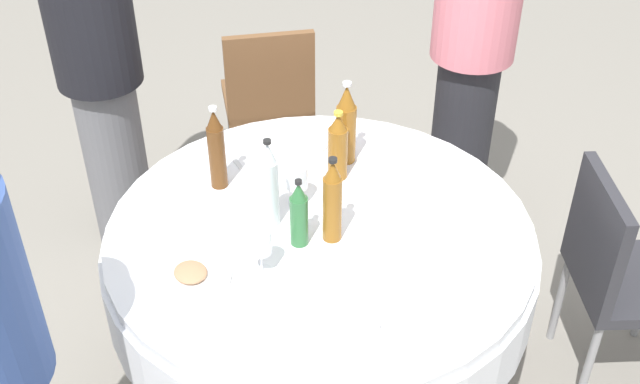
{
  "coord_description": "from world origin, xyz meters",
  "views": [
    {
      "loc": [
        -1.62,
        1.1,
        2.33
      ],
      "look_at": [
        0.0,
        0.0,
        0.88
      ],
      "focal_mm": 43.94,
      "sensor_mm": 36.0,
      "label": 1
    }
  ],
  "objects_px": {
    "bottle_amber_rear": "(338,147)",
    "person_near": "(471,61)",
    "bottle_clear_near": "(269,185)",
    "bottle_brown_south": "(217,150)",
    "plate_west": "(343,322)",
    "bottle_amber_front": "(346,125)",
    "plate_outer": "(191,276)",
    "wine_glass_rear": "(297,179)",
    "chair_north": "(616,268)",
    "wine_glass_south": "(260,243)",
    "dining_table": "(320,261)",
    "plate_left": "(297,141)",
    "bottle_amber_right": "(333,202)",
    "person_mid": "(100,74)",
    "chair_front": "(268,95)",
    "bottle_green_mid": "(299,215)",
    "plate_far": "(458,258)"
  },
  "relations": [
    {
      "from": "plate_west",
      "to": "person_near",
      "type": "bearing_deg",
      "value": -56.24
    },
    {
      "from": "dining_table",
      "to": "chair_front",
      "type": "relative_size",
      "value": 1.62
    },
    {
      "from": "bottle_amber_front",
      "to": "chair_north",
      "type": "height_order",
      "value": "bottle_amber_front"
    },
    {
      "from": "wine_glass_south",
      "to": "plate_west",
      "type": "xyz_separation_m",
      "value": [
        -0.31,
        -0.07,
        -0.1
      ]
    },
    {
      "from": "chair_front",
      "to": "chair_north",
      "type": "relative_size",
      "value": 1.0
    },
    {
      "from": "wine_glass_rear",
      "to": "chair_north",
      "type": "height_order",
      "value": "wine_glass_rear"
    },
    {
      "from": "bottle_green_mid",
      "to": "person_near",
      "type": "bearing_deg",
      "value": -68.07
    },
    {
      "from": "bottle_brown_south",
      "to": "chair_front",
      "type": "xyz_separation_m",
      "value": [
        0.78,
        -0.66,
        -0.37
      ]
    },
    {
      "from": "wine_glass_south",
      "to": "bottle_brown_south",
      "type": "bearing_deg",
      "value": -12.75
    },
    {
      "from": "person_mid",
      "to": "plate_left",
      "type": "bearing_deg",
      "value": -69.92
    },
    {
      "from": "wine_glass_south",
      "to": "plate_west",
      "type": "height_order",
      "value": "wine_glass_south"
    },
    {
      "from": "person_mid",
      "to": "plate_west",
      "type": "bearing_deg",
      "value": -99.85
    },
    {
      "from": "bottle_green_mid",
      "to": "person_mid",
      "type": "bearing_deg",
      "value": 7.69
    },
    {
      "from": "bottle_amber_right",
      "to": "chair_north",
      "type": "xyz_separation_m",
      "value": [
        -0.47,
        -0.87,
        -0.36
      ]
    },
    {
      "from": "wine_glass_rear",
      "to": "plate_outer",
      "type": "xyz_separation_m",
      "value": [
        -0.14,
        0.46,
        -0.09
      ]
    },
    {
      "from": "wine_glass_rear",
      "to": "bottle_amber_front",
      "type": "bearing_deg",
      "value": -67.32
    },
    {
      "from": "bottle_brown_south",
      "to": "chair_front",
      "type": "height_order",
      "value": "bottle_brown_south"
    },
    {
      "from": "wine_glass_rear",
      "to": "plate_west",
      "type": "bearing_deg",
      "value": 159.95
    },
    {
      "from": "bottle_green_mid",
      "to": "chair_north",
      "type": "height_order",
      "value": "bottle_green_mid"
    },
    {
      "from": "wine_glass_south",
      "to": "chair_front",
      "type": "height_order",
      "value": "wine_glass_south"
    },
    {
      "from": "chair_front",
      "to": "chair_north",
      "type": "distance_m",
      "value": 1.74
    },
    {
      "from": "bottle_clear_near",
      "to": "bottle_brown_south",
      "type": "bearing_deg",
      "value": 8.3
    },
    {
      "from": "bottle_green_mid",
      "to": "bottle_amber_rear",
      "type": "bearing_deg",
      "value": -53.4
    },
    {
      "from": "bottle_clear_near",
      "to": "bottle_amber_right",
      "type": "height_order",
      "value": "bottle_clear_near"
    },
    {
      "from": "bottle_brown_south",
      "to": "plate_west",
      "type": "relative_size",
      "value": 1.49
    },
    {
      "from": "bottle_clear_near",
      "to": "bottle_brown_south",
      "type": "height_order",
      "value": "bottle_clear_near"
    },
    {
      "from": "bottle_green_mid",
      "to": "chair_front",
      "type": "distance_m",
      "value": 1.38
    },
    {
      "from": "bottle_amber_front",
      "to": "plate_outer",
      "type": "height_order",
      "value": "bottle_amber_front"
    },
    {
      "from": "dining_table",
      "to": "plate_far",
      "type": "relative_size",
      "value": 5.51
    },
    {
      "from": "bottle_brown_south",
      "to": "plate_left",
      "type": "height_order",
      "value": "bottle_brown_south"
    },
    {
      "from": "bottle_amber_rear",
      "to": "plate_outer",
      "type": "relative_size",
      "value": 1.09
    },
    {
      "from": "bottle_amber_rear",
      "to": "person_near",
      "type": "bearing_deg",
      "value": -74.47
    },
    {
      "from": "bottle_amber_right",
      "to": "person_near",
      "type": "height_order",
      "value": "person_near"
    },
    {
      "from": "bottle_green_mid",
      "to": "bottle_amber_front",
      "type": "bearing_deg",
      "value": -52.81
    },
    {
      "from": "dining_table",
      "to": "bottle_amber_rear",
      "type": "bearing_deg",
      "value": -46.44
    },
    {
      "from": "plate_left",
      "to": "chair_north",
      "type": "height_order",
      "value": "chair_north"
    },
    {
      "from": "wine_glass_rear",
      "to": "person_near",
      "type": "bearing_deg",
      "value": -74.75
    },
    {
      "from": "bottle_amber_right",
      "to": "chair_front",
      "type": "relative_size",
      "value": 0.35
    },
    {
      "from": "plate_outer",
      "to": "plate_far",
      "type": "bearing_deg",
      "value": -118.04
    },
    {
      "from": "bottle_green_mid",
      "to": "wine_glass_south",
      "type": "xyz_separation_m",
      "value": [
        -0.05,
        0.17,
        -0.0
      ]
    },
    {
      "from": "bottle_amber_right",
      "to": "person_near",
      "type": "relative_size",
      "value": 0.19
    },
    {
      "from": "person_mid",
      "to": "chair_front",
      "type": "xyz_separation_m",
      "value": [
        -0.02,
        -0.76,
        -0.33
      ]
    },
    {
      "from": "dining_table",
      "to": "plate_left",
      "type": "distance_m",
      "value": 0.52
    },
    {
      "from": "wine_glass_rear",
      "to": "plate_left",
      "type": "xyz_separation_m",
      "value": [
        0.31,
        -0.2,
        -0.09
      ]
    },
    {
      "from": "bottle_clear_near",
      "to": "chair_front",
      "type": "distance_m",
      "value": 1.28
    },
    {
      "from": "bottle_amber_front",
      "to": "plate_outer",
      "type": "bearing_deg",
      "value": 108.86
    },
    {
      "from": "plate_left",
      "to": "chair_front",
      "type": "distance_m",
      "value": 0.8
    },
    {
      "from": "chair_north",
      "to": "wine_glass_south",
      "type": "bearing_deg",
      "value": -80.36
    },
    {
      "from": "bottle_amber_right",
      "to": "plate_west",
      "type": "distance_m",
      "value": 0.4
    },
    {
      "from": "bottle_amber_rear",
      "to": "person_mid",
      "type": "relative_size",
      "value": 0.16
    }
  ]
}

